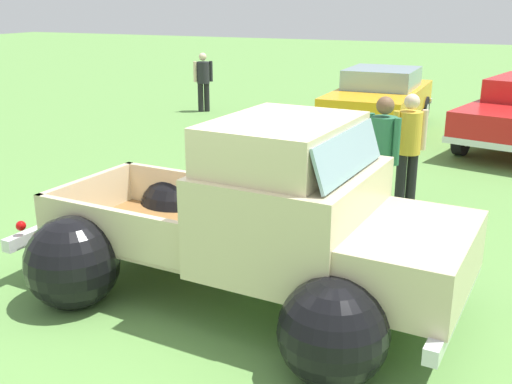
% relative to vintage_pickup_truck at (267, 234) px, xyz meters
% --- Properties ---
extents(ground_plane, '(80.00, 80.00, 0.00)m').
position_rel_vintage_pickup_truck_xyz_m(ground_plane, '(-0.39, 0.03, -0.76)').
color(ground_plane, '#609347').
extents(vintage_pickup_truck, '(4.75, 3.04, 1.96)m').
position_rel_vintage_pickup_truck_xyz_m(vintage_pickup_truck, '(0.00, 0.00, 0.00)').
color(vintage_pickup_truck, black).
rests_on(vintage_pickup_truck, ground).
extents(show_car_0, '(1.88, 4.19, 1.43)m').
position_rel_vintage_pickup_truck_xyz_m(show_car_0, '(-0.93, 9.03, 0.02)').
color(show_car_0, black).
rests_on(show_car_0, ground).
extents(spectator_0, '(0.49, 0.47, 1.70)m').
position_rel_vintage_pickup_truck_xyz_m(spectator_0, '(0.72, 3.60, 0.21)').
color(spectator_0, black).
rests_on(spectator_0, ground).
extents(spectator_1, '(0.48, 0.48, 1.59)m').
position_rel_vintage_pickup_truck_xyz_m(spectator_1, '(-5.89, 9.53, 0.14)').
color(spectator_1, black).
rests_on(spectator_1, ground).
extents(spectator_2, '(0.51, 0.46, 1.78)m').
position_rel_vintage_pickup_truck_xyz_m(spectator_2, '(0.54, 2.64, 0.27)').
color(spectator_2, '#4C4742').
rests_on(spectator_2, ground).
extents(lane_cone_0, '(0.36, 0.36, 0.63)m').
position_rel_vintage_pickup_truck_xyz_m(lane_cone_0, '(-1.35, 2.26, -0.45)').
color(lane_cone_0, black).
rests_on(lane_cone_0, ground).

